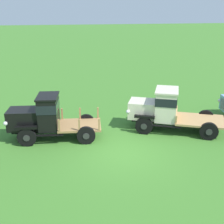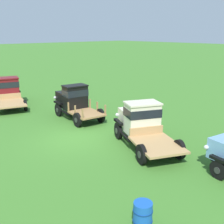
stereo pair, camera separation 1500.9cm
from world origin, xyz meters
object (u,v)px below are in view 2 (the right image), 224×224
at_px(vintage_truck_foreground_near, 7,91).
at_px(vintage_truck_second_in_line, 74,101).
at_px(oil_drum_beside_row, 143,215).
at_px(vintage_truck_midrow_center, 141,122).

relative_size(vintage_truck_foreground_near, vintage_truck_second_in_line, 1.24).
bearing_deg(oil_drum_beside_row, vintage_truck_foreground_near, 169.64).
xyz_separation_m(vintage_truck_second_in_line, vintage_truck_midrow_center, (6.16, -0.16, -0.00)).
bearing_deg(vintage_truck_foreground_near, vintage_truck_midrow_center, 8.20).
distance_m(vintage_truck_foreground_near, vintage_truck_midrow_center, 12.59).
height_order(vintage_truck_foreground_near, oil_drum_beside_row, vintage_truck_foreground_near).
relative_size(vintage_truck_foreground_near, oil_drum_beside_row, 6.99).
distance_m(vintage_truck_foreground_near, oil_drum_beside_row, 17.20).
xyz_separation_m(vintage_truck_midrow_center, oil_drum_beside_row, (4.44, -4.89, -0.71)).
xyz_separation_m(vintage_truck_second_in_line, oil_drum_beside_row, (10.60, -5.05, -0.71)).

